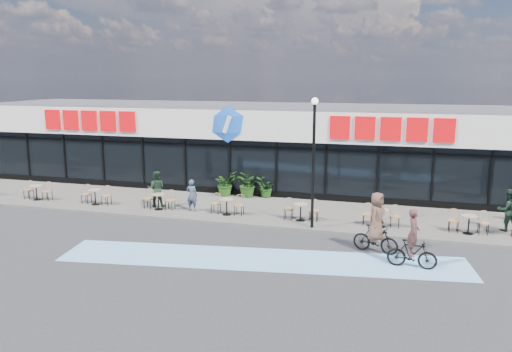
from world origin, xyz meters
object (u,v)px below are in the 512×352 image
Objects in this scene: lamp_post at (314,152)px; cyclist_b at (376,227)px; patron_left at (192,195)px; pedestrian_c at (507,210)px; potted_plant_left at (225,183)px; patron_right at (156,189)px; potted_plant_right at (248,184)px; potted_plant_mid at (265,188)px; cyclist_a at (412,247)px.

lamp_post is 2.39× the size of cyclist_b.
patron_left is 0.67× the size of cyclist_b.
patron_left is at bearing 159.63° from cyclist_b.
lamp_post is 8.10m from pedestrian_c.
pedestrian_c is (12.84, -2.59, 0.21)m from potted_plant_left.
lamp_post is at bearing 171.81° from patron_left.
lamp_post is 3.09× the size of patron_right.
lamp_post is 4.04m from cyclist_b.
pedestrian_c is (7.58, 1.72, -2.28)m from lamp_post.
pedestrian_c is 0.78× the size of cyclist_b.
patron_right reaches higher than potted_plant_right.
pedestrian_c is 6.23m from cyclist_b.
potted_plant_left is 0.96× the size of potted_plant_right.
potted_plant_right reaches higher than potted_plant_mid.
cyclist_b is at bearing 18.01° from pedestrian_c.
patron_left is 0.86× the size of pedestrian_c.
pedestrian_c reaches higher than patron_left.
patron_right is 10.86m from cyclist_b.
cyclist_a reaches higher than potted_plant_left.
potted_plant_right is 3.68m from patron_left.
patron_left is at bearing -98.59° from potted_plant_left.
lamp_post is 3.08× the size of pedestrian_c.
potted_plant_right reaches higher than potted_plant_left.
cyclist_b is (5.76, -6.48, 0.31)m from potted_plant_mid.
cyclist_b is (2.62, -2.04, -2.30)m from lamp_post.
cyclist_a is (7.85, -7.52, -0.05)m from potted_plant_right.
cyclist_a is at bearing 158.29° from patron_left.
potted_plant_left is 0.58× the size of cyclist_b.
pedestrian_c is (10.72, -2.73, 0.34)m from potted_plant_mid.
patron_left is (-1.74, -3.24, 0.07)m from potted_plant_right.
potted_plant_right is at bearing -31.68° from pedestrian_c.
cyclist_b is at bearing -37.85° from lamp_post.
cyclist_b reaches higher than pedestrian_c.
pedestrian_c is at bearing 52.83° from cyclist_a.
potted_plant_mid is at bearing 9.17° from potted_plant_right.
potted_plant_mid is at bearing -161.83° from patron_right.
potted_plant_mid is 0.61× the size of patron_right.
lamp_post is 5.08× the size of potted_plant_mid.
pedestrian_c reaches higher than potted_plant_right.
lamp_post is at bearing -39.37° from potted_plant_left.
cyclist_b reaches higher than patron_right.
lamp_post is at bearing 142.15° from cyclist_b.
potted_plant_mid is 0.47× the size of cyclist_b.
cyclist_b is at bearing 145.89° from patron_right.
patron_left is (-5.75, 1.07, -2.40)m from lamp_post.
lamp_post is at bearing -54.79° from potted_plant_mid.
cyclist_a reaches higher than potted_plant_mid.
potted_plant_right is at bearing 136.21° from cyclist_a.
patron_left is at bearing 169.44° from lamp_post.
lamp_post reaches higher than cyclist_b.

